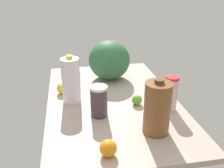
{
  "coord_description": "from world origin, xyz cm",
  "views": [
    {
      "loc": [
        -131.15,
        24.02,
        72.2
      ],
      "look_at": [
        0.0,
        0.0,
        13.0
      ],
      "focal_mm": 40.0,
      "sensor_mm": 36.0,
      "label": 1
    }
  ],
  "objects_px": {
    "shaker_bottle": "(99,101)",
    "chocolate_milk_jug": "(157,108)",
    "milk_jug": "(71,80)",
    "orange_near_front": "(108,148)",
    "watermelon": "(109,60)",
    "lime_loose": "(76,75)",
    "lime_far_back": "(137,100)",
    "lemon_by_jug": "(62,88)",
    "tumbler_cup": "(171,93)"
  },
  "relations": [
    {
      "from": "shaker_bottle",
      "to": "chocolate_milk_jug",
      "type": "xyz_separation_m",
      "value": [
        -0.2,
        -0.24,
        0.04
      ]
    },
    {
      "from": "milk_jug",
      "to": "orange_near_front",
      "type": "xyz_separation_m",
      "value": [
        -0.52,
        -0.13,
        -0.1
      ]
    },
    {
      "from": "watermelon",
      "to": "lime_loose",
      "type": "height_order",
      "value": "watermelon"
    },
    {
      "from": "lime_far_back",
      "to": "orange_near_front",
      "type": "bearing_deg",
      "value": 149.8
    },
    {
      "from": "lime_loose",
      "to": "milk_jug",
      "type": "bearing_deg",
      "value": 172.79
    },
    {
      "from": "chocolate_milk_jug",
      "to": "lemon_by_jug",
      "type": "distance_m",
      "value": 0.67
    },
    {
      "from": "orange_near_front",
      "to": "lime_loose",
      "type": "bearing_deg",
      "value": 5.91
    },
    {
      "from": "shaker_bottle",
      "to": "lime_loose",
      "type": "xyz_separation_m",
      "value": [
        0.52,
        0.09,
        -0.05
      ]
    },
    {
      "from": "tumbler_cup",
      "to": "lime_loose",
      "type": "xyz_separation_m",
      "value": [
        0.53,
        0.49,
        -0.07
      ]
    },
    {
      "from": "lemon_by_jug",
      "to": "milk_jug",
      "type": "bearing_deg",
      "value": -153.91
    },
    {
      "from": "lemon_by_jug",
      "to": "lime_loose",
      "type": "bearing_deg",
      "value": -24.39
    },
    {
      "from": "lemon_by_jug",
      "to": "watermelon",
      "type": "bearing_deg",
      "value": -59.75
    },
    {
      "from": "lime_loose",
      "to": "shaker_bottle",
      "type": "bearing_deg",
      "value": -169.79
    },
    {
      "from": "chocolate_milk_jug",
      "to": "watermelon",
      "type": "xyz_separation_m",
      "value": [
        0.7,
        0.1,
        0.01
      ]
    },
    {
      "from": "milk_jug",
      "to": "chocolate_milk_jug",
      "type": "bearing_deg",
      "value": -135.74
    },
    {
      "from": "watermelon",
      "to": "lime_far_back",
      "type": "bearing_deg",
      "value": -168.1
    },
    {
      "from": "milk_jug",
      "to": "lime_loose",
      "type": "bearing_deg",
      "value": -7.21
    },
    {
      "from": "tumbler_cup",
      "to": "lime_far_back",
      "type": "distance_m",
      "value": 0.2
    },
    {
      "from": "chocolate_milk_jug",
      "to": "milk_jug",
      "type": "xyz_separation_m",
      "value": [
        0.39,
        0.38,
        0.0
      ]
    },
    {
      "from": "tumbler_cup",
      "to": "chocolate_milk_jug",
      "type": "bearing_deg",
      "value": 141.88
    },
    {
      "from": "watermelon",
      "to": "lime_loose",
      "type": "xyz_separation_m",
      "value": [
        0.02,
        0.23,
        -0.11
      ]
    },
    {
      "from": "shaker_bottle",
      "to": "lime_far_back",
      "type": "xyz_separation_m",
      "value": [
        0.08,
        -0.23,
        -0.05
      ]
    },
    {
      "from": "chocolate_milk_jug",
      "to": "lime_loose",
      "type": "distance_m",
      "value": 0.8
    },
    {
      "from": "chocolate_milk_jug",
      "to": "lemon_by_jug",
      "type": "bearing_deg",
      "value": 40.86
    },
    {
      "from": "milk_jug",
      "to": "lime_far_back",
      "type": "distance_m",
      "value": 0.39
    },
    {
      "from": "watermelon",
      "to": "milk_jug",
      "type": "height_order",
      "value": "milk_jug"
    },
    {
      "from": "lime_loose",
      "to": "lime_far_back",
      "type": "distance_m",
      "value": 0.54
    },
    {
      "from": "lemon_by_jug",
      "to": "chocolate_milk_jug",
      "type": "bearing_deg",
      "value": -139.14
    },
    {
      "from": "tumbler_cup",
      "to": "chocolate_milk_jug",
      "type": "distance_m",
      "value": 0.24
    },
    {
      "from": "shaker_bottle",
      "to": "watermelon",
      "type": "height_order",
      "value": "watermelon"
    },
    {
      "from": "orange_near_front",
      "to": "shaker_bottle",
      "type": "bearing_deg",
      "value": -1.07
    },
    {
      "from": "tumbler_cup",
      "to": "shaker_bottle",
      "type": "bearing_deg",
      "value": 88.83
    },
    {
      "from": "chocolate_milk_jug",
      "to": "lime_loose",
      "type": "bearing_deg",
      "value": 25.23
    },
    {
      "from": "lime_far_back",
      "to": "lemon_by_jug",
      "type": "distance_m",
      "value": 0.48
    },
    {
      "from": "watermelon",
      "to": "milk_jug",
      "type": "distance_m",
      "value": 0.41
    },
    {
      "from": "tumbler_cup",
      "to": "milk_jug",
      "type": "relative_size",
      "value": 0.7
    },
    {
      "from": "milk_jug",
      "to": "lemon_by_jug",
      "type": "xyz_separation_m",
      "value": [
        0.11,
        0.06,
        -0.1
      ]
    },
    {
      "from": "tumbler_cup",
      "to": "milk_jug",
      "type": "height_order",
      "value": "milk_jug"
    },
    {
      "from": "lime_loose",
      "to": "orange_near_front",
      "type": "distance_m",
      "value": 0.85
    },
    {
      "from": "shaker_bottle",
      "to": "milk_jug",
      "type": "relative_size",
      "value": 0.6
    },
    {
      "from": "shaker_bottle",
      "to": "chocolate_milk_jug",
      "type": "bearing_deg",
      "value": -128.92
    },
    {
      "from": "watermelon",
      "to": "orange_near_front",
      "type": "relative_size",
      "value": 3.98
    },
    {
      "from": "milk_jug",
      "to": "lime_far_back",
      "type": "bearing_deg",
      "value": -106.98
    },
    {
      "from": "lime_loose",
      "to": "lime_far_back",
      "type": "relative_size",
      "value": 1.01
    },
    {
      "from": "shaker_bottle",
      "to": "lime_far_back",
      "type": "distance_m",
      "value": 0.25
    },
    {
      "from": "chocolate_milk_jug",
      "to": "lime_far_back",
      "type": "xyz_separation_m",
      "value": [
        0.28,
        0.01,
        -0.1
      ]
    },
    {
      "from": "shaker_bottle",
      "to": "lemon_by_jug",
      "type": "height_order",
      "value": "shaker_bottle"
    },
    {
      "from": "lime_loose",
      "to": "lemon_by_jug",
      "type": "bearing_deg",
      "value": 155.61
    },
    {
      "from": "lime_loose",
      "to": "lime_far_back",
      "type": "xyz_separation_m",
      "value": [
        -0.44,
        -0.32,
        -0.0
      ]
    },
    {
      "from": "watermelon",
      "to": "lime_far_back",
      "type": "height_order",
      "value": "watermelon"
    }
  ]
}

